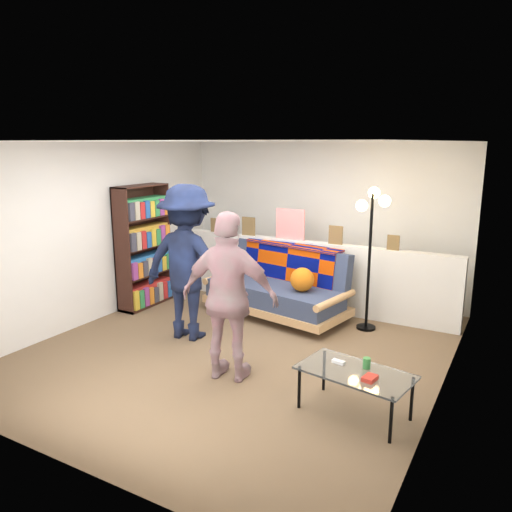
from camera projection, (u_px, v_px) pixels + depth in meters
The scene contains 10 objects.
ground at pixel (240, 349), 5.90m from camera, with size 5.00×5.00×0.00m, color brown.
room_shell at pixel (259, 204), 5.93m from camera, with size 4.60×5.05×2.45m.
half_wall_ledge at pixel (302, 274), 7.32m from camera, with size 4.45×0.15×1.00m, color silver.
ledge_decor at pixel (289, 227), 7.26m from camera, with size 2.97×0.02×0.45m.
futon_sofa at pixel (280, 287), 6.99m from camera, with size 2.14×1.28×0.86m.
bookshelf at pixel (143, 250), 7.33m from camera, with size 0.30×0.90×1.79m.
coffee_table at pixel (356, 374), 4.41m from camera, with size 1.06×0.70×0.51m.
floor_lamp at pixel (372, 230), 6.29m from camera, with size 0.43×0.36×1.84m.
person_left at pixel (188, 263), 6.08m from camera, with size 1.23×0.71×1.91m, color black.
person_right at pixel (230, 297), 5.00m from camera, with size 1.02×0.42×1.74m, color pink.
Camera 1 is at (2.86, -4.72, 2.39)m, focal length 35.00 mm.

